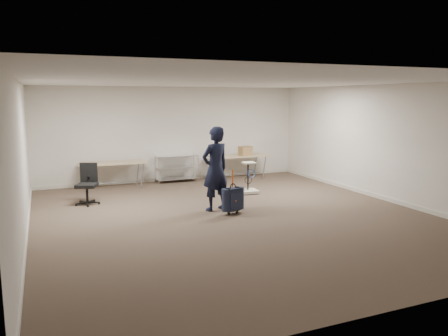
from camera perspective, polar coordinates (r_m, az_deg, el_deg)
name	(u,v)px	position (r m, az deg, el deg)	size (l,w,h in m)	color
ground	(234,216)	(9.26, 1.30, -6.34)	(9.00, 9.00, 0.00)	#433228
room_shell	(211,200)	(10.49, -1.77, -4.22)	(8.00, 9.00, 9.00)	beige
folding_table_left	(112,164)	(12.36, -14.37, 0.50)	(1.80, 0.75, 0.73)	tan
folding_table_right	(238,157)	(13.43, 1.88, 1.45)	(1.80, 0.75, 0.73)	tan
wire_shelf	(177,167)	(13.04, -6.21, 0.12)	(1.22, 0.47, 0.80)	silver
person	(215,169)	(9.59, -1.14, -0.11)	(0.68, 0.45, 1.86)	black
suitcase	(233,199)	(9.38, 1.16, -4.10)	(0.38, 0.27, 0.96)	#162031
office_chair	(88,192)	(10.76, -17.39, -2.99)	(0.58, 0.59, 0.96)	black
equipment_cart	(249,185)	(11.44, 3.23, -2.25)	(0.48, 0.48, 0.83)	beige
cardboard_box	(245,151)	(13.42, 2.81, 2.26)	(0.37, 0.28, 0.28)	olive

